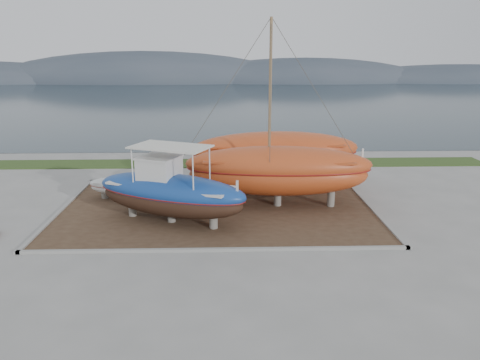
{
  "coord_description": "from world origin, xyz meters",
  "views": [
    {
      "loc": [
        0.57,
        -22.3,
        9.06
      ],
      "look_at": [
        1.34,
        4.0,
        1.76
      ],
      "focal_mm": 35.0,
      "sensor_mm": 36.0,
      "label": 1
    }
  ],
  "objects_px": {
    "white_dinghy": "(124,189)",
    "orange_sailboat": "(280,116)",
    "blue_caique": "(170,184)",
    "orange_bare_hull": "(275,161)"
  },
  "relations": [
    {
      "from": "blue_caique",
      "to": "orange_sailboat",
      "type": "relative_size",
      "value": 0.79
    },
    {
      "from": "white_dinghy",
      "to": "orange_sailboat",
      "type": "xyz_separation_m",
      "value": [
        9.53,
        -1.64,
        4.73
      ]
    },
    {
      "from": "blue_caique",
      "to": "white_dinghy",
      "type": "xyz_separation_m",
      "value": [
        -3.46,
        4.22,
        -1.45
      ]
    },
    {
      "from": "white_dinghy",
      "to": "orange_bare_hull",
      "type": "relative_size",
      "value": 0.38
    },
    {
      "from": "blue_caique",
      "to": "white_dinghy",
      "type": "distance_m",
      "value": 5.65
    },
    {
      "from": "blue_caique",
      "to": "orange_sailboat",
      "type": "distance_m",
      "value": 7.36
    },
    {
      "from": "orange_bare_hull",
      "to": "blue_caique",
      "type": "bearing_deg",
      "value": -137.22
    },
    {
      "from": "white_dinghy",
      "to": "orange_sailboat",
      "type": "bearing_deg",
      "value": -1.13
    },
    {
      "from": "white_dinghy",
      "to": "orange_bare_hull",
      "type": "distance_m",
      "value": 10.05
    },
    {
      "from": "white_dinghy",
      "to": "blue_caique",
      "type": "bearing_deg",
      "value": -42.02
    }
  ]
}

